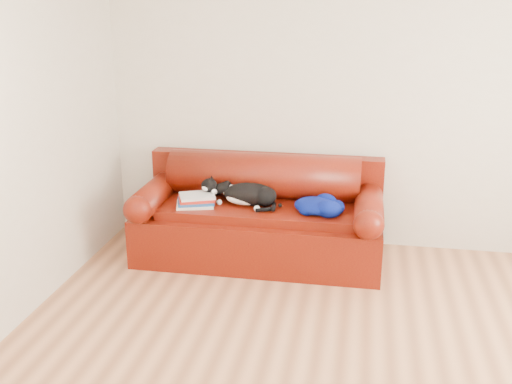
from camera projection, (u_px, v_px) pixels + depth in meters
ground at (340, 363)px, 3.77m from camera, size 4.50×4.50×0.00m
room_shell at (377, 100)px, 3.24m from camera, size 4.52×4.02×2.61m
sofa_base at (259, 232)px, 5.23m from camera, size 2.10×0.90×0.50m
sofa_back at (264, 191)px, 5.36m from camera, size 2.10×1.01×0.88m
book_stack at (196, 200)px, 5.09m from camera, size 0.36×0.32×0.10m
cat at (249, 195)px, 5.10m from camera, size 0.63×0.39×0.24m
blanket at (318, 205)px, 4.94m from camera, size 0.47×0.47×0.14m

